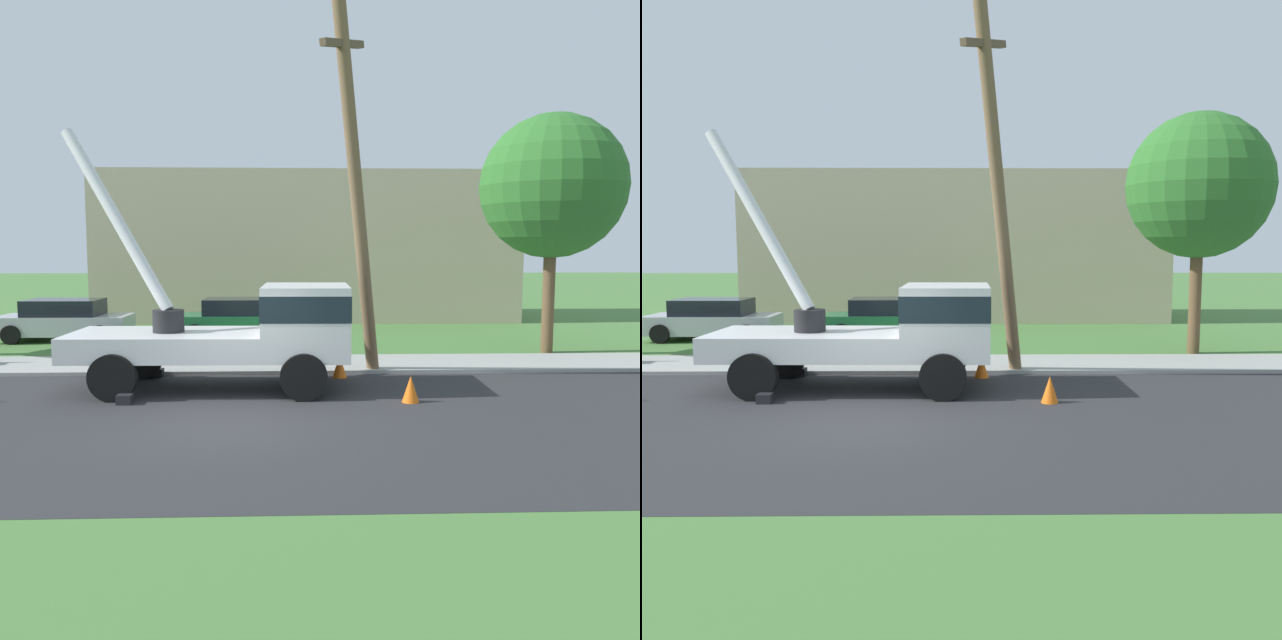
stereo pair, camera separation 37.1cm
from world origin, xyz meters
TOP-DOWN VIEW (x-y plane):
  - ground_plane at (0.00, 12.00)m, footprint 120.00×120.00m
  - road_asphalt at (0.00, 0.00)m, footprint 80.00×8.87m
  - sidewalk_strip at (0.00, 5.71)m, footprint 80.00×2.55m
  - utility_truck at (0.06, 2.83)m, footprint 6.76×3.21m
  - leaning_utility_pole at (2.58, 3.98)m, footprint 1.69×2.40m
  - traffic_cone_ahead at (3.49, 1.35)m, footprint 0.36×0.36m
  - traffic_cone_curbside at (2.20, 4.05)m, footprint 0.36×0.36m
  - parked_sedan_silver at (-6.79, 10.94)m, footprint 4.43×2.07m
  - parked_sedan_green at (-0.80, 11.10)m, footprint 4.41×2.03m
  - roadside_tree_far at (8.78, 7.76)m, footprint 4.26×4.26m
  - lowrise_building_backdrop at (1.66, 18.49)m, footprint 18.00×6.00m

SIDE VIEW (x-z plane):
  - ground_plane at x=0.00m, z-range 0.00..0.00m
  - road_asphalt at x=0.00m, z-range 0.00..0.01m
  - sidewalk_strip at x=0.00m, z-range 0.00..0.10m
  - traffic_cone_ahead at x=3.49m, z-range 0.00..0.56m
  - traffic_cone_curbside at x=2.20m, z-range 0.00..0.56m
  - parked_sedan_silver at x=-6.79m, z-range 0.00..1.42m
  - parked_sedan_green at x=-0.80m, z-range 0.00..1.42m
  - utility_truck at x=0.06m, z-range -1.58..4.40m
  - lowrise_building_backdrop at x=1.66m, z-range 0.00..6.40m
  - leaning_utility_pole at x=2.58m, z-range 0.13..8.99m
  - roadside_tree_far at x=8.78m, z-range 1.41..8.54m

